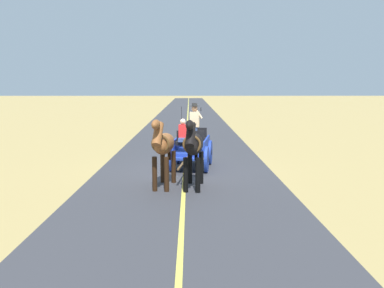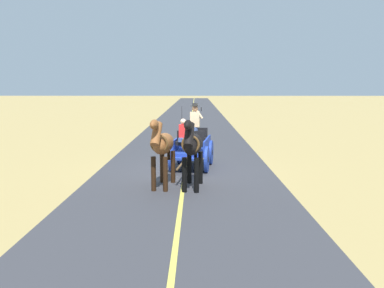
# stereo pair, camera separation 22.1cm
# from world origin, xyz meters

# --- Properties ---
(ground_plane) EXTENTS (200.00, 200.00, 0.00)m
(ground_plane) POSITION_xyz_m (0.00, 0.00, 0.00)
(ground_plane) COLOR tan
(road_surface) EXTENTS (6.47, 160.00, 0.01)m
(road_surface) POSITION_xyz_m (0.00, 0.00, 0.00)
(road_surface) COLOR #38383D
(road_surface) RESTS_ON ground
(road_centre_stripe) EXTENTS (0.12, 160.00, 0.00)m
(road_centre_stripe) POSITION_xyz_m (0.00, 0.00, 0.01)
(road_centre_stripe) COLOR #DBCC4C
(road_centre_stripe) RESTS_ON road_surface
(horse_drawn_carriage) EXTENTS (1.73, 4.51, 2.50)m
(horse_drawn_carriage) POSITION_xyz_m (-0.26, -0.49, 0.82)
(horse_drawn_carriage) COLOR #1E3899
(horse_drawn_carriage) RESTS_ON ground
(horse_near_side) EXTENTS (0.74, 2.14, 2.21)m
(horse_near_side) POSITION_xyz_m (-0.29, 2.58, 1.32)
(horse_near_side) COLOR black
(horse_near_side) RESTS_ON ground
(horse_off_side) EXTENTS (0.79, 2.15, 2.21)m
(horse_off_side) POSITION_xyz_m (0.62, 2.45, 1.32)
(horse_off_side) COLOR brown
(horse_off_side) RESTS_ON ground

